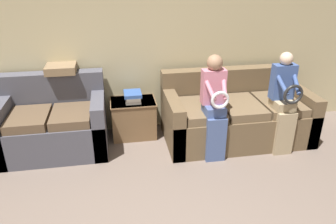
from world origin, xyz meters
The scene contains 8 objects.
wall_back centered at (0.00, 3.02, 1.27)m, with size 7.12×0.06×2.55m.
couch_main centered at (1.31, 2.45, 0.33)m, with size 1.94×0.97×0.90m.
couch_side centered at (-1.10, 2.55, 0.35)m, with size 1.32×0.86×0.95m.
child_left_seated centered at (0.86, 2.05, 0.72)m, with size 0.29×0.38×1.28m.
child_right_seated centered at (1.76, 2.04, 0.70)m, with size 0.29×0.37×1.27m.
side_shelf centered at (-0.07, 2.74, 0.27)m, with size 0.61×0.45×0.52m.
book_stack centered at (-0.07, 2.73, 0.59)m, with size 0.23×0.28×0.13m.
throw_pillow centered at (-0.96, 2.84, 1.00)m, with size 0.37×0.37×0.10m.
Camera 1 is at (-0.31, -1.39, 2.25)m, focal length 35.00 mm.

